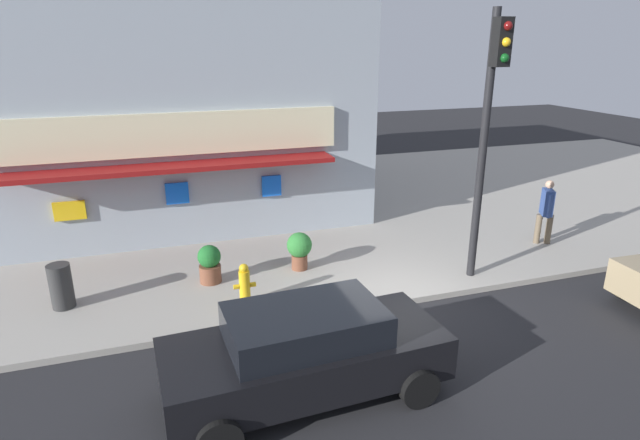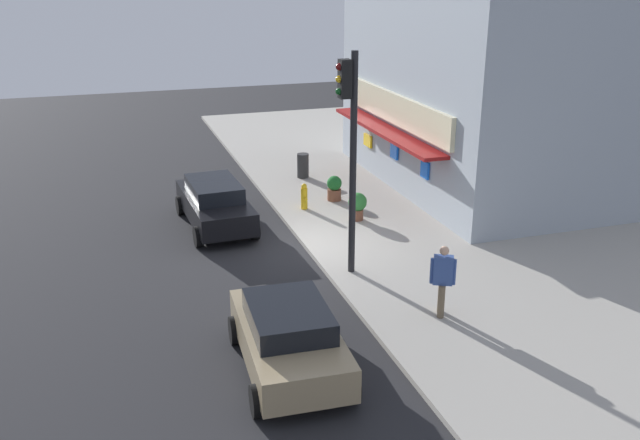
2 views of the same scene
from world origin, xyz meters
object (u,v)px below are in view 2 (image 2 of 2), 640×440
(traffic_light, at_px, (350,137))
(pedestrian, at_px, (443,277))
(parked_car_black, at_px, (215,203))
(potted_plant_by_doorway, at_px, (334,188))
(parked_car_tan, at_px, (289,337))
(trash_can, at_px, (303,166))
(potted_plant_by_window, at_px, (358,204))
(fire_hydrant, at_px, (304,197))

(traffic_light, relative_size, pedestrian, 3.35)
(pedestrian, bearing_deg, parked_car_black, -153.33)
(pedestrian, height_order, potted_plant_by_doorway, pedestrian)
(pedestrian, xyz_separation_m, parked_car_black, (-7.93, -3.98, -0.31))
(potted_plant_by_doorway, xyz_separation_m, parked_car_tan, (9.86, -4.41, 0.19))
(trash_can, relative_size, parked_car_tan, 0.23)
(traffic_light, height_order, potted_plant_by_window, traffic_light)
(parked_car_tan, bearing_deg, traffic_light, 145.26)
(traffic_light, height_order, parked_car_tan, traffic_light)
(fire_hydrant, xyz_separation_m, potted_plant_by_window, (1.58, 1.33, 0.09))
(potted_plant_by_doorway, relative_size, parked_car_tan, 0.22)
(fire_hydrant, relative_size, pedestrian, 0.51)
(trash_can, relative_size, potted_plant_by_doorway, 1.06)
(traffic_light, relative_size, potted_plant_by_doorway, 6.62)
(traffic_light, distance_m, pedestrian, 4.27)
(traffic_light, height_order, potted_plant_by_doorway, traffic_light)
(potted_plant_by_window, bearing_deg, pedestrian, -3.84)
(parked_car_black, bearing_deg, potted_plant_by_window, 74.91)
(parked_car_tan, bearing_deg, potted_plant_by_doorway, 155.90)
(pedestrian, distance_m, parked_car_black, 8.88)
(fire_hydrant, distance_m, potted_plant_by_doorway, 1.39)
(trash_can, distance_m, pedestrian, 11.91)
(potted_plant_by_doorway, distance_m, parked_car_tan, 10.80)
(fire_hydrant, relative_size, trash_can, 0.95)
(traffic_light, xyz_separation_m, pedestrian, (3.01, 1.24, -2.76))
(pedestrian, bearing_deg, traffic_light, -157.59)
(traffic_light, xyz_separation_m, parked_car_tan, (4.00, -2.78, -3.08))
(potted_plant_by_window, height_order, parked_car_tan, parked_car_tan)
(potted_plant_by_window, bearing_deg, traffic_light, -24.45)
(trash_can, bearing_deg, traffic_light, -8.90)
(traffic_light, height_order, parked_car_black, traffic_light)
(pedestrian, distance_m, potted_plant_by_window, 6.76)
(traffic_light, bearing_deg, parked_car_tan, -34.74)
(traffic_light, xyz_separation_m, trash_can, (-8.89, 1.39, -3.26))
(fire_hydrant, relative_size, parked_car_tan, 0.22)
(trash_can, height_order, parked_car_tan, parked_car_tan)
(pedestrian, bearing_deg, potted_plant_by_doorway, 177.45)
(pedestrian, height_order, potted_plant_by_window, pedestrian)
(pedestrian, relative_size, potted_plant_by_window, 1.91)
(potted_plant_by_window, xyz_separation_m, parked_car_black, (-1.20, -4.44, 0.13))
(pedestrian, relative_size, parked_car_tan, 0.43)
(fire_hydrant, height_order, trash_can, trash_can)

